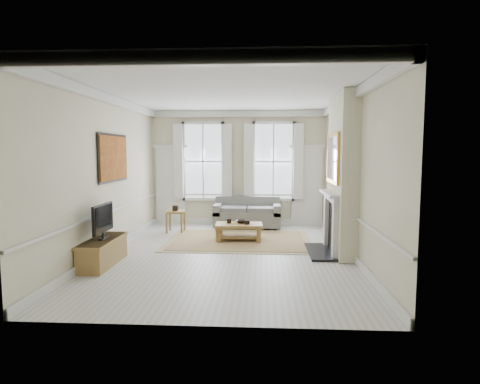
# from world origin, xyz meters

# --- Properties ---
(floor) EXTENTS (7.20, 7.20, 0.00)m
(floor) POSITION_xyz_m (0.00, 0.00, 0.00)
(floor) COLOR #B7B5AD
(floor) RESTS_ON ground
(ceiling) EXTENTS (7.20, 7.20, 0.00)m
(ceiling) POSITION_xyz_m (0.00, 0.00, 3.40)
(ceiling) COLOR white
(ceiling) RESTS_ON back_wall
(back_wall) EXTENTS (5.20, 0.00, 5.20)m
(back_wall) POSITION_xyz_m (0.00, 3.60, 1.70)
(back_wall) COLOR beige
(back_wall) RESTS_ON floor
(left_wall) EXTENTS (0.00, 7.20, 7.20)m
(left_wall) POSITION_xyz_m (-2.60, 0.00, 1.70)
(left_wall) COLOR beige
(left_wall) RESTS_ON floor
(right_wall) EXTENTS (0.00, 7.20, 7.20)m
(right_wall) POSITION_xyz_m (2.60, 0.00, 1.70)
(right_wall) COLOR beige
(right_wall) RESTS_ON floor
(window_left) EXTENTS (1.26, 0.20, 2.20)m
(window_left) POSITION_xyz_m (-1.05, 3.55, 1.90)
(window_left) COLOR #B2BCC6
(window_left) RESTS_ON back_wall
(window_right) EXTENTS (1.26, 0.20, 2.20)m
(window_right) POSITION_xyz_m (1.05, 3.55, 1.90)
(window_right) COLOR #B2BCC6
(window_right) RESTS_ON back_wall
(door_left) EXTENTS (0.90, 0.08, 2.30)m
(door_left) POSITION_xyz_m (-2.05, 3.56, 1.15)
(door_left) COLOR silver
(door_left) RESTS_ON floor
(door_right) EXTENTS (0.90, 0.08, 2.30)m
(door_right) POSITION_xyz_m (2.05, 3.56, 1.15)
(door_right) COLOR silver
(door_right) RESTS_ON floor
(painting) EXTENTS (0.05, 1.66, 1.06)m
(painting) POSITION_xyz_m (-2.56, 0.30, 2.05)
(painting) COLOR #B0681E
(painting) RESTS_ON left_wall
(chimney_breast) EXTENTS (0.35, 1.70, 3.38)m
(chimney_breast) POSITION_xyz_m (2.43, 0.20, 1.70)
(chimney_breast) COLOR beige
(chimney_breast) RESTS_ON floor
(hearth) EXTENTS (0.55, 1.50, 0.05)m
(hearth) POSITION_xyz_m (2.00, 0.20, 0.03)
(hearth) COLOR black
(hearth) RESTS_ON floor
(fireplace) EXTENTS (0.21, 1.45, 1.33)m
(fireplace) POSITION_xyz_m (2.20, 0.20, 0.73)
(fireplace) COLOR silver
(fireplace) RESTS_ON floor
(mirror) EXTENTS (0.06, 1.26, 1.06)m
(mirror) POSITION_xyz_m (2.21, 0.20, 2.05)
(mirror) COLOR #C08C35
(mirror) RESTS_ON chimney_breast
(sofa) EXTENTS (1.90, 0.93, 0.87)m
(sofa) POSITION_xyz_m (0.29, 3.11, 0.36)
(sofa) COLOR slate
(sofa) RESTS_ON floor
(side_table) EXTENTS (0.57, 0.57, 0.59)m
(side_table) POSITION_xyz_m (-1.63, 2.26, 0.48)
(side_table) COLOR brown
(side_table) RESTS_ON floor
(rug) EXTENTS (3.50, 2.60, 0.02)m
(rug) POSITION_xyz_m (0.16, 1.29, 0.01)
(rug) COLOR #997E4F
(rug) RESTS_ON floor
(coffee_table) EXTENTS (1.17, 0.72, 0.43)m
(coffee_table) POSITION_xyz_m (0.16, 1.29, 0.35)
(coffee_table) COLOR brown
(coffee_table) RESTS_ON rug
(ceramic_pot_a) EXTENTS (0.11, 0.11, 0.11)m
(ceramic_pot_a) POSITION_xyz_m (-0.09, 1.34, 0.48)
(ceramic_pot_a) COLOR black
(ceramic_pot_a) RESTS_ON coffee_table
(ceramic_pot_b) EXTENTS (0.14, 0.14, 0.10)m
(ceramic_pot_b) POSITION_xyz_m (0.36, 1.24, 0.48)
(ceramic_pot_b) COLOR black
(ceramic_pot_b) RESTS_ON coffee_table
(bowl) EXTENTS (0.28, 0.28, 0.07)m
(bowl) POSITION_xyz_m (0.21, 1.39, 0.46)
(bowl) COLOR black
(bowl) RESTS_ON coffee_table
(tv_stand) EXTENTS (0.46, 1.44, 0.51)m
(tv_stand) POSITION_xyz_m (-2.34, -0.99, 0.26)
(tv_stand) COLOR brown
(tv_stand) RESTS_ON floor
(tv) EXTENTS (0.08, 0.90, 0.68)m
(tv) POSITION_xyz_m (-2.32, -0.99, 0.91)
(tv) COLOR black
(tv) RESTS_ON tv_stand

